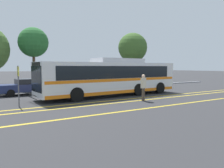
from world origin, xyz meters
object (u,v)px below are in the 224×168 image
(transit_bus, at_px, (112,77))
(tree_2, at_px, (133,48))
(pedestrian_0, at_px, (143,86))
(tree_1, at_px, (33,43))
(parked_car_1, at_px, (27,86))
(bus_stop_sign, at_px, (18,81))

(transit_bus, height_order, tree_2, tree_2)
(pedestrian_0, bearing_deg, tree_1, 87.58)
(tree_2, bearing_deg, tree_1, 177.32)
(parked_car_1, xyz_separation_m, tree_1, (1.54, 4.30, 4.22))
(pedestrian_0, bearing_deg, transit_bus, 73.19)
(tree_1, distance_m, tree_2, 12.57)
(transit_bus, distance_m, tree_2, 12.12)
(parked_car_1, height_order, bus_stop_sign, bus_stop_sign)
(pedestrian_0, bearing_deg, parked_car_1, 104.66)
(parked_car_1, relative_size, pedestrian_0, 2.50)
(transit_bus, height_order, parked_car_1, transit_bus)
(bus_stop_sign, bearing_deg, tree_2, -62.11)
(pedestrian_0, xyz_separation_m, tree_2, (7.86, 11.69, 3.85))
(tree_2, bearing_deg, parked_car_1, -165.27)
(pedestrian_0, distance_m, bus_stop_sign, 8.08)
(transit_bus, bearing_deg, bus_stop_sign, 96.71)
(transit_bus, height_order, tree_1, tree_1)
(parked_car_1, bearing_deg, pedestrian_0, -145.15)
(bus_stop_sign, xyz_separation_m, tree_2, (15.63, 9.53, 3.38))
(transit_bus, height_order, pedestrian_0, transit_bus)
(parked_car_1, bearing_deg, transit_bus, -130.73)
(bus_stop_sign, bearing_deg, pedestrian_0, -109.06)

